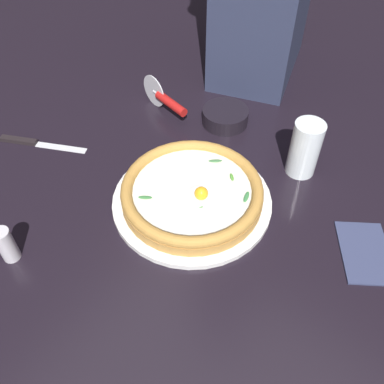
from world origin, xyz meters
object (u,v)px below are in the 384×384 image
drinking_glass (304,152)px  pizza (192,192)px  pizza_cutter (166,100)px  pepper_shaker (6,245)px  folded_napkin (365,252)px  table_knife (30,142)px  side_bowl (225,116)px

drinking_glass → pizza: bearing=-31.8°
pizza_cutter → pepper_shaker: size_ratio=2.20×
pizza → folded_napkin: (-0.09, 0.34, -0.03)m
folded_napkin → table_knife: bearing=-77.5°
pizza → drinking_glass: 0.26m
side_bowl → drinking_glass: bearing=78.6°
pizza_cutter → pepper_shaker: (0.51, 0.05, -0.00)m
side_bowl → table_knife: (0.34, -0.33, -0.01)m
side_bowl → table_knife: side_bowl is taller
side_bowl → pepper_shaker: size_ratio=1.55×
pizza_cutter → drinking_glass: 0.37m
side_bowl → pepper_shaker: (0.57, -0.10, 0.02)m
pizza → side_bowl: 0.28m
pizza_cutter → folded_napkin: 0.58m
pizza_cutter → folded_napkin: bearing=78.4°
side_bowl → pepper_shaker: pepper_shaker is taller
drinking_glass → folded_napkin: drinking_glass is taller
side_bowl → folded_napkin: side_bowl is taller
folded_napkin → pepper_shaker: pepper_shaker is taller
pizza → pizza_cutter: bearing=-131.4°
side_bowl → folded_napkin: bearing=67.8°
pizza → pepper_shaker: 0.36m
pizza_cutter → drinking_glass: bearing=91.8°
table_knife → side_bowl: bearing=136.3°
pizza → table_knife: bearing=-79.6°
table_knife → folded_napkin: 0.78m
pepper_shaker → table_knife: bearing=-134.7°
table_knife → drinking_glass: drinking_glass is taller
pepper_shaker → pizza: bearing=148.2°
drinking_glass → folded_napkin: 0.24m
folded_napkin → pizza: bearing=-74.9°
side_bowl → drinking_glass: size_ratio=0.89×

